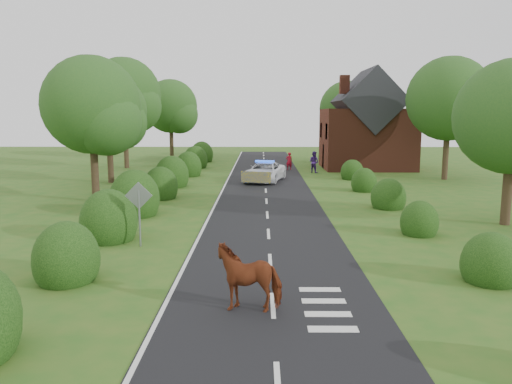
{
  "coord_description": "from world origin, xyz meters",
  "views": [
    {
      "loc": [
        -0.32,
        -16.73,
        5.11
      ],
      "look_at": [
        -0.57,
        7.34,
        1.3
      ],
      "focal_mm": 35.0,
      "sensor_mm": 36.0,
      "label": 1
    }
  ],
  "objects_px": {
    "police_van": "(265,172)",
    "pedestrian_purple": "(314,162)",
    "cow": "(249,281)",
    "pedestrian_red": "(289,161)",
    "road_sign": "(139,204)"
  },
  "relations": [
    {
      "from": "pedestrian_red",
      "to": "pedestrian_purple",
      "type": "xyz_separation_m",
      "value": [
        2.03,
        -2.15,
        0.13
      ]
    },
    {
      "from": "police_van",
      "to": "pedestrian_purple",
      "type": "distance_m",
      "value": 7.06
    },
    {
      "from": "cow",
      "to": "pedestrian_purple",
      "type": "bearing_deg",
      "value": 170.98
    },
    {
      "from": "cow",
      "to": "pedestrian_purple",
      "type": "relative_size",
      "value": 1.1
    },
    {
      "from": "police_van",
      "to": "pedestrian_purple",
      "type": "relative_size",
      "value": 3.03
    },
    {
      "from": "pedestrian_red",
      "to": "road_sign",
      "type": "bearing_deg",
      "value": 60.14
    },
    {
      "from": "cow",
      "to": "pedestrian_red",
      "type": "xyz_separation_m",
      "value": [
        2.86,
        32.47,
        0.08
      ]
    },
    {
      "from": "police_van",
      "to": "pedestrian_purple",
      "type": "bearing_deg",
      "value": 66.41
    },
    {
      "from": "pedestrian_red",
      "to": "pedestrian_purple",
      "type": "relative_size",
      "value": 0.86
    },
    {
      "from": "cow",
      "to": "pedestrian_red",
      "type": "height_order",
      "value": "pedestrian_red"
    },
    {
      "from": "police_van",
      "to": "pedestrian_purple",
      "type": "xyz_separation_m",
      "value": [
        4.3,
        5.59,
        0.21
      ]
    },
    {
      "from": "pedestrian_red",
      "to": "pedestrian_purple",
      "type": "distance_m",
      "value": 2.96
    },
    {
      "from": "road_sign",
      "to": "pedestrian_red",
      "type": "bearing_deg",
      "value": 74.69
    },
    {
      "from": "road_sign",
      "to": "pedestrian_purple",
      "type": "height_order",
      "value": "road_sign"
    },
    {
      "from": "pedestrian_purple",
      "to": "cow",
      "type": "bearing_deg",
      "value": 121.71
    }
  ]
}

